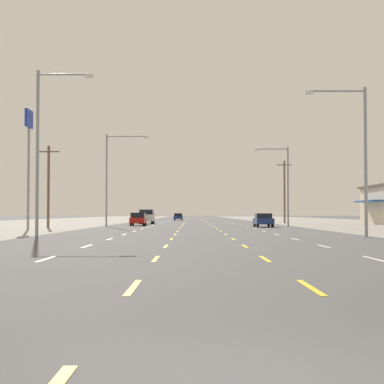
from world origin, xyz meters
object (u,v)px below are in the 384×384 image
(hatchback_far_left_near, at_px, (138,219))
(streetlight_left_row_0, at_px, (43,142))
(sedan_far_right_nearest, at_px, (264,220))
(streetlight_left_row_1, at_px, (111,172))
(suv_far_left_mid, at_px, (147,216))
(pole_sign_left_row_1, at_px, (29,141))
(streetlight_right_row_0, at_px, (360,150))
(sedan_inner_left_midfar, at_px, (179,217))
(streetlight_right_row_1, at_px, (285,180))

(hatchback_far_left_near, relative_size, streetlight_left_row_0, 0.38)
(sedan_far_right_nearest, xyz_separation_m, streetlight_left_row_1, (-16.65, 3.11, 5.27))
(hatchback_far_left_near, xyz_separation_m, streetlight_left_row_0, (-2.88, -34.49, 5.09))
(hatchback_far_left_near, height_order, streetlight_left_row_1, streetlight_left_row_1)
(suv_far_left_mid, height_order, streetlight_left_row_0, streetlight_left_row_0)
(hatchback_far_left_near, bearing_deg, pole_sign_left_row_1, -114.96)
(sedan_far_right_nearest, height_order, streetlight_left_row_0, streetlight_left_row_0)
(hatchback_far_left_near, relative_size, streetlight_left_row_1, 0.38)
(sedan_far_right_nearest, xyz_separation_m, streetlight_right_row_0, (2.76, -27.37, 4.62))
(sedan_far_right_nearest, distance_m, pole_sign_left_row_1, 25.63)
(sedan_inner_left_midfar, bearing_deg, streetlight_right_row_0, -81.60)
(streetlight_right_row_0, height_order, streetlight_left_row_1, streetlight_left_row_1)
(suv_far_left_mid, bearing_deg, hatchback_far_left_near, -90.30)
(suv_far_left_mid, xyz_separation_m, pole_sign_left_row_1, (-8.31, -30.44, 6.94))
(sedan_far_right_nearest, xyz_separation_m, sedan_inner_left_midfar, (-10.45, 62.15, 0.00))
(streetlight_right_row_0, xyz_separation_m, streetlight_left_row_1, (-19.41, 30.48, 0.65))
(streetlight_left_row_1, height_order, streetlight_right_row_1, streetlight_left_row_1)
(sedan_far_right_nearest, xyz_separation_m, suv_far_left_mid, (-13.89, 19.85, 0.27))
(suv_far_left_mid, distance_m, pole_sign_left_row_1, 32.31)
(streetlight_left_row_0, height_order, streetlight_right_row_0, streetlight_left_row_0)
(streetlight_left_row_1, distance_m, streetlight_right_row_1, 19.41)
(sedan_far_right_nearest, height_order, streetlight_right_row_1, streetlight_right_row_1)
(streetlight_left_row_0, bearing_deg, pole_sign_left_row_1, 107.72)
(hatchback_far_left_near, xyz_separation_m, streetlight_left_row_1, (-2.69, -4.01, 5.24))
(pole_sign_left_row_1, bearing_deg, suv_far_left_mid, 74.73)
(sedan_far_right_nearest, bearing_deg, streetlight_right_row_0, -84.24)
(hatchback_far_left_near, height_order, pole_sign_left_row_1, pole_sign_left_row_1)
(sedan_inner_left_midfar, distance_m, streetlight_left_row_1, 59.60)
(sedan_inner_left_midfar, relative_size, streetlight_left_row_1, 0.44)
(hatchback_far_left_near, bearing_deg, streetlight_left_row_0, -94.78)
(sedan_inner_left_midfar, bearing_deg, streetlight_left_row_1, -95.99)
(streetlight_left_row_1, bearing_deg, sedan_inner_left_midfar, 84.01)
(hatchback_far_left_near, xyz_separation_m, streetlight_right_row_1, (16.70, -4.01, 4.40))
(suv_far_left_mid, distance_m, streetlight_left_row_0, 47.56)
(suv_far_left_mid, bearing_deg, streetlight_left_row_0, -93.57)
(sedan_inner_left_midfar, xyz_separation_m, streetlight_right_row_1, (13.19, -59.04, 4.43))
(hatchback_far_left_near, relative_size, streetlight_right_row_1, 0.44)
(sedan_inner_left_midfar, relative_size, pole_sign_left_row_1, 0.42)
(sedan_inner_left_midfar, xyz_separation_m, pole_sign_left_row_1, (-11.75, -72.74, 7.21))
(hatchback_far_left_near, bearing_deg, streetlight_right_row_1, -13.51)
(suv_far_left_mid, xyz_separation_m, streetlight_right_row_0, (16.65, -47.22, 4.35))
(hatchback_far_left_near, bearing_deg, streetlight_right_row_0, -64.14)
(sedan_far_right_nearest, bearing_deg, pole_sign_left_row_1, -154.50)
(hatchback_far_left_near, height_order, streetlight_left_row_0, streetlight_left_row_0)
(sedan_far_right_nearest, height_order, pole_sign_left_row_1, pole_sign_left_row_1)
(pole_sign_left_row_1, distance_m, streetlight_right_row_1, 28.59)
(pole_sign_left_row_1, xyz_separation_m, streetlight_right_row_0, (24.97, -16.78, -2.59))
(streetlight_left_row_0, bearing_deg, streetlight_right_row_0, 0.00)
(streetlight_right_row_0, distance_m, streetlight_right_row_1, 30.48)
(streetlight_right_row_0, xyz_separation_m, streetlight_right_row_1, (-0.02, 30.48, -0.20))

